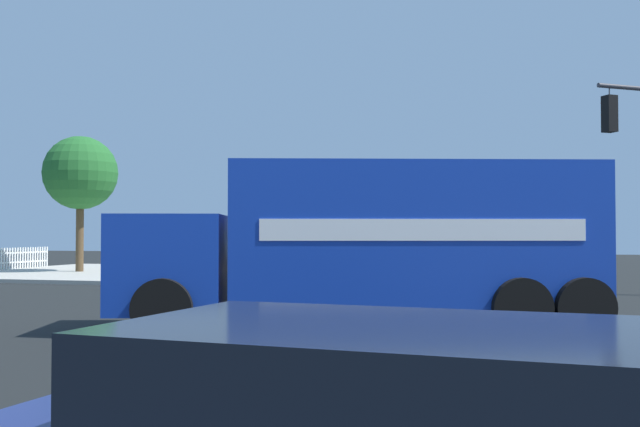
# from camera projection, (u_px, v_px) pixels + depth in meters

# --- Properties ---
(ground_plane) EXTENTS (100.00, 100.00, 0.00)m
(ground_plane) POSITION_uv_depth(u_px,v_px,m) (375.00, 319.00, 14.96)
(ground_plane) COLOR black
(sidewalk_corner_near) EXTENTS (12.33, 12.33, 0.14)m
(sidewalk_corner_near) POSITION_uv_depth(u_px,v_px,m) (126.00, 273.00, 31.27)
(sidewalk_corner_near) COLOR #B2ADA0
(sidewalk_corner_near) RESTS_ON ground
(delivery_truck) EXTENTS (4.97, 8.82, 2.96)m
(delivery_truck) POSITION_uv_depth(u_px,v_px,m) (375.00, 244.00, 13.32)
(delivery_truck) COLOR #1438AD
(delivery_truck) RESTS_ON ground
(pedestrian_near_corner) EXTENTS (0.50, 0.32, 1.78)m
(pedestrian_near_corner) POSITION_uv_depth(u_px,v_px,m) (190.00, 246.00, 34.31)
(pedestrian_near_corner) COLOR black
(pedestrian_near_corner) RESTS_ON sidewalk_corner_near
(picket_fence_run) EXTENTS (5.86, 0.05, 0.95)m
(picket_fence_run) POSITION_uv_depth(u_px,v_px,m) (7.00, 258.00, 32.83)
(picket_fence_run) COLOR white
(picket_fence_run) RESTS_ON sidewalk_corner_near
(shade_tree_near) EXTENTS (3.09, 3.09, 5.68)m
(shade_tree_near) POSITION_uv_depth(u_px,v_px,m) (80.00, 173.00, 31.00)
(shade_tree_near) COLOR brown
(shade_tree_near) RESTS_ON sidewalk_corner_near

